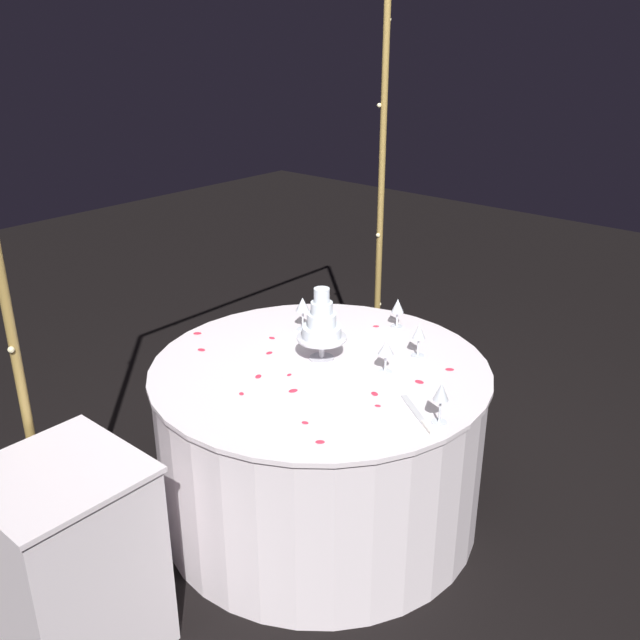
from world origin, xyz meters
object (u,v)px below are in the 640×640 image
Objects in this scene: wine_glass_4 at (441,394)px; main_table at (320,442)px; cake_knife at (419,416)px; side_table at (71,562)px; wine_glass_2 at (386,349)px; wine_glass_1 at (398,307)px; wine_glass_0 at (419,333)px; wine_glass_3 at (303,306)px; tiered_cake at (322,325)px; decorative_arch at (235,157)px.

main_table is at bearing 84.09° from wine_glass_4.
cake_knife is (-0.02, 0.08, -0.12)m from wine_glass_4.
side_table is 4.62× the size of wine_glass_4.
wine_glass_2 is 0.40m from cake_knife.
wine_glass_1 is (1.74, -0.16, 0.49)m from side_table.
side_table is 1.66m from wine_glass_0.
wine_glass_3 is at bearing 6.68° from side_table.
main_table is at bearing 119.30° from wine_glass_2.
cake_knife reaches higher than main_table.
tiered_cake is at bearing 105.87° from wine_glass_2.
wine_glass_2 is (0.14, -0.25, 0.49)m from main_table.
main_table is 8.86× the size of wine_glass_4.
decorative_arch reaches higher than wine_glass_2.
wine_glass_0 is 1.06× the size of wine_glass_2.
wine_glass_4 is (-0.21, -0.40, 0.02)m from wine_glass_2.
decorative_arch is 1.34m from wine_glass_4.
wine_glass_3 is at bearing 72.18° from wine_glass_4.
decorative_arch reaches higher than cake_knife.
cake_knife is at bearing -110.14° from wine_glass_3.
main_table is 1.92× the size of side_table.
cake_knife is at bearing -124.67° from wine_glass_2.
decorative_arch is 1.69× the size of main_table.
wine_glass_4 reaches higher than side_table.
wine_glass_4 is (-0.12, -0.68, -0.04)m from tiered_cake.
wine_glass_3 reaches higher than main_table.
tiered_cake reaches higher than main_table.
main_table is at bearing -127.17° from wine_glass_3.
tiered_cake is 2.00× the size of wine_glass_4.
main_table is 9.71× the size of wine_glass_0.
wine_glass_1 is 0.90m from wine_glass_4.
tiered_cake is (0.06, 0.04, 0.55)m from main_table.
wine_glass_4 is (1.10, -0.80, 0.51)m from side_table.
decorative_arch is 14.96× the size of wine_glass_3.
tiered_cake is at bearing 174.98° from wine_glass_1.
cake_knife is at bearing -145.73° from wine_glass_0.
tiered_cake is (1.22, -0.12, 0.55)m from side_table.
decorative_arch is 0.81m from tiered_cake.
wine_glass_4 reaches higher than cake_knife.
wine_glass_4 is at bearing -36.03° from side_table.
wine_glass_4 is 0.66× the size of cake_knife.
tiered_cake is 0.52m from wine_glass_1.
wine_glass_1 is 1.02× the size of wine_glass_2.
wine_glass_4 is (-0.31, -0.97, -0.00)m from wine_glass_3.
wine_glass_1 is 0.46m from wine_glass_3.
cake_knife is (-0.14, -0.61, -0.16)m from tiered_cake.
side_table is 1.81m from wine_glass_1.
wine_glass_4 is at bearing -134.85° from wine_glass_1.
wine_glass_0 is (0.36, -0.75, -0.73)m from decorative_arch.
side_table is 5.25× the size of wine_glass_1.
wine_glass_0 is 0.91× the size of wine_glass_3.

